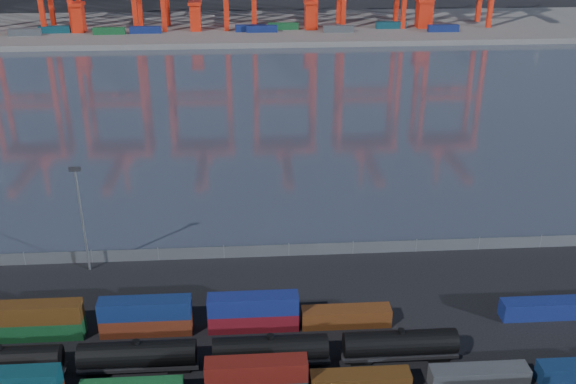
{
  "coord_description": "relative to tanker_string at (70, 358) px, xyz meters",
  "views": [
    {
      "loc": [
        -5.82,
        -57.75,
        51.07
      ],
      "look_at": [
        0.0,
        30.0,
        10.0
      ],
      "focal_mm": 40.0,
      "sensor_mm": 36.0,
      "label": 1
    }
  ],
  "objects": [
    {
      "name": "tanker_string",
      "position": [
        0.0,
        0.0,
        0.0
      ],
      "size": [
        91.58,
        3.03,
        4.33
      ],
      "color": "black",
      "rests_on": "ground"
    },
    {
      "name": "waterfront_fence",
      "position": [
        27.12,
        25.11,
        -1.17
      ],
      "size": [
        160.12,
        0.12,
        2.2
      ],
      "color": "#595B5E",
      "rests_on": "ground"
    },
    {
      "name": "quay_containers",
      "position": [
        16.13,
        192.57,
        1.13
      ],
      "size": [
        172.58,
        10.99,
        2.6
      ],
      "color": "navy",
      "rests_on": "far_quay"
    },
    {
      "name": "straddle_carriers",
      "position": [
        24.62,
        197.11,
        5.65
      ],
      "size": [
        140.0,
        7.0,
        11.1
      ],
      "color": "red",
      "rests_on": "far_quay"
    },
    {
      "name": "yard_light_mast",
      "position": [
        -2.88,
        23.11,
        7.13
      ],
      "size": [
        1.6,
        0.4,
        16.6
      ],
      "color": "slate",
      "rests_on": "ground"
    },
    {
      "name": "ground",
      "position": [
        27.12,
        -2.89,
        -2.17
      ],
      "size": [
        700.0,
        700.0,
        0.0
      ],
      "primitive_type": "plane",
      "color": "black",
      "rests_on": "ground"
    },
    {
      "name": "far_quay",
      "position": [
        27.12,
        207.11,
        -1.17
      ],
      "size": [
        700.0,
        70.0,
        2.0
      ],
      "primitive_type": "cube",
      "color": "#514F4C",
      "rests_on": "ground"
    },
    {
      "name": "harbor_water",
      "position": [
        27.12,
        102.11,
        -2.16
      ],
      "size": [
        700.0,
        700.0,
        0.0
      ],
      "primitive_type": "plane",
      "color": "#2F3744",
      "rests_on": "ground"
    },
    {
      "name": "container_row_north",
      "position": [
        13.2,
        7.18,
        -0.2
      ],
      "size": [
        140.55,
        2.35,
        5.02
      ],
      "color": "#0F0F4C",
      "rests_on": "ground"
    }
  ]
}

